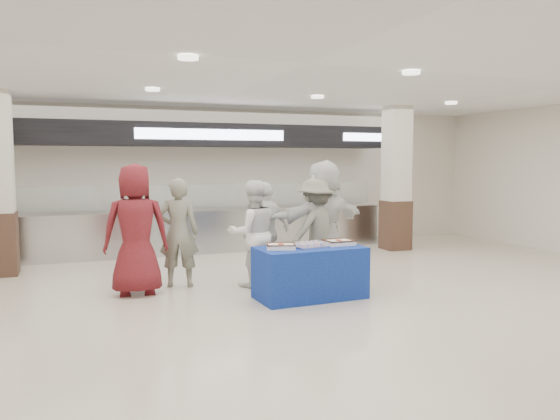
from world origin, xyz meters
name	(u,v)px	position (x,y,z in m)	size (l,w,h in m)	color
ground	(307,316)	(0.00, 0.00, 0.00)	(14.00, 14.00, 0.00)	beige
serving_line	(209,199)	(0.00, 5.40, 1.16)	(8.70, 0.85, 2.80)	#B3B6BA
column_right	(396,182)	(4.00, 4.20, 1.53)	(0.55, 0.55, 3.20)	#3B251B
display_table	(310,273)	(0.41, 0.83, 0.38)	(1.55, 0.78, 0.75)	#153496
sheet_cake_left	(281,246)	(-0.05, 0.83, 0.79)	(0.48, 0.42, 0.09)	white
sheet_cake_right	(339,242)	(0.89, 0.88, 0.79)	(0.43, 0.34, 0.09)	white
cupcake_tray	(310,245)	(0.40, 0.85, 0.78)	(0.47, 0.38, 0.07)	#AFAFB4
civilian_maroon	(136,229)	(-1.93, 1.94, 0.98)	(0.96, 0.62, 1.96)	maroon
soldier_a	(179,233)	(-1.25, 2.23, 0.87)	(0.63, 0.41, 1.73)	slate
chef_tall	(253,234)	(-0.13, 1.87, 0.84)	(0.82, 0.64, 1.69)	white
chef_short	(266,231)	(0.21, 2.20, 0.82)	(0.97, 0.40, 1.65)	white
soldier_b	(316,230)	(0.93, 1.78, 0.86)	(1.11, 0.64, 1.72)	slate
civilian_white	(323,220)	(1.10, 1.86, 1.01)	(1.86, 0.59, 2.01)	white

